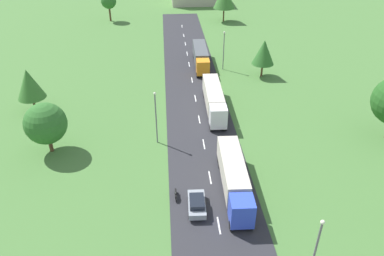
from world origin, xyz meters
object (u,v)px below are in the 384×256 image
at_px(car_second, 197,204).
at_px(lamppost_third, 224,49).
at_px(truck_second, 214,99).
at_px(truck_third, 201,56).
at_px(truck_lead, 234,177).
at_px(motorcycle_courier, 176,194).
at_px(tree_elm, 264,52).
at_px(lamppost_second, 156,115).
at_px(tree_lime, 46,124).
at_px(tree_birch, 109,1).
at_px(tree_ash, 29,84).

xyz_separation_m(car_second, lamppost_third, (8.56, 38.46, 3.39)).
height_order(truck_second, truck_third, truck_second).
distance_m(truck_lead, motorcycle_courier, 6.86).
bearing_deg(tree_elm, truck_second, -130.16).
xyz_separation_m(truck_second, lamppost_second, (-8.92, -8.30, 2.21)).
bearing_deg(car_second, tree_elm, 66.04).
distance_m(motorcycle_courier, lamppost_third, 38.11).
relative_size(truck_third, tree_elm, 1.79).
xyz_separation_m(tree_elm, tree_lime, (-33.78, -22.05, -0.50)).
xyz_separation_m(lamppost_third, tree_birch, (-25.80, 36.04, 1.08)).
bearing_deg(tree_elm, car_second, -113.96).
height_order(truck_lead, lamppost_second, lamppost_second).
distance_m(car_second, lamppost_second, 14.64).
xyz_separation_m(truck_second, tree_elm, (10.74, 12.73, 2.66)).
xyz_separation_m(truck_lead, tree_ash, (-28.14, 21.31, 2.61)).
bearing_deg(tree_birch, lamppost_third, -54.40).
xyz_separation_m(lamppost_third, tree_ash, (-32.24, -14.41, 0.43)).
distance_m(truck_third, lamppost_second, 28.49).
bearing_deg(motorcycle_courier, truck_lead, 5.69).
bearing_deg(motorcycle_courier, car_second, -43.65).
distance_m(motorcycle_courier, tree_elm, 37.19).
height_order(truck_second, tree_elm, tree_elm).
xyz_separation_m(lamppost_second, tree_elm, (19.66, 21.03, 0.45)).
bearing_deg(lamppost_second, truck_second, 42.94).
height_order(truck_third, tree_elm, tree_elm).
bearing_deg(truck_lead, truck_second, 89.51).
distance_m(motorcycle_courier, lamppost_second, 12.26).
bearing_deg(lamppost_third, car_second, -102.55).
xyz_separation_m(motorcycle_courier, lamppost_third, (10.75, 36.38, 3.72)).
distance_m(car_second, tree_birch, 76.60).
relative_size(lamppost_second, tree_elm, 1.09).
xyz_separation_m(tree_ash, tree_lime, (5.27, -11.50, -0.42)).
bearing_deg(truck_third, car_second, -96.11).
bearing_deg(truck_lead, tree_elm, 71.10).
bearing_deg(tree_ash, car_second, -45.45).
height_order(motorcycle_courier, tree_birch, tree_birch).
height_order(motorcycle_courier, lamppost_second, lamppost_second).
xyz_separation_m(car_second, motorcycle_courier, (-2.19, 2.09, -0.32)).
height_order(truck_lead, tree_ash, tree_ash).
bearing_deg(car_second, tree_ash, 134.55).
xyz_separation_m(tree_birch, tree_lime, (-1.17, -61.95, -1.07)).
bearing_deg(truck_second, tree_lime, -157.98).
relative_size(truck_lead, lamppost_second, 1.67).
bearing_deg(tree_ash, tree_birch, 82.73).
height_order(truck_lead, tree_birch, tree_birch).
relative_size(truck_second, tree_ash, 1.88).
xyz_separation_m(truck_third, tree_birch, (-21.59, 33.88, 3.28)).
height_order(truck_second, lamppost_third, lamppost_third).
relative_size(truck_second, tree_birch, 1.78).
distance_m(tree_birch, tree_elm, 51.54).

